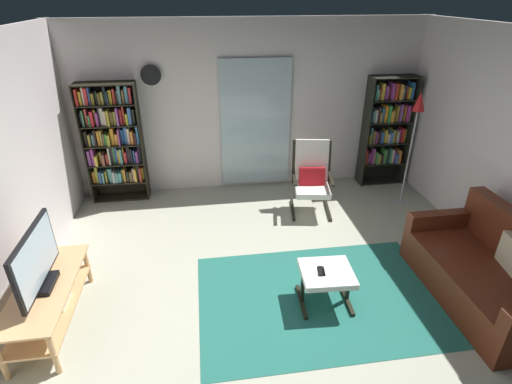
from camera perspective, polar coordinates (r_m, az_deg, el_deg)
The scene contains 15 objects.
ground_plane at distance 4.26m, azimuth 4.47°, elevation -15.90°, with size 7.02×7.02×0.00m, color #AEB09A.
wall_back at distance 6.18m, azimuth -0.95°, elevation 12.21°, with size 5.60×0.06×2.60m, color silver.
glass_door_panel at distance 6.20m, azimuth -0.04°, elevation 9.85°, with size 1.10×0.01×2.00m, color silver.
area_rug at distance 4.36m, azimuth 9.42°, elevation -14.95°, with size 2.58×1.72×0.01m, color #22665A.
tv_stand at distance 4.32m, azimuth -28.12°, elevation -13.57°, with size 0.51×1.29×0.47m.
television at distance 4.07m, azimuth -29.44°, elevation -8.89°, with size 0.20×0.89×0.59m.
bookshelf_near_tv at distance 6.17m, azimuth -20.12°, elevation 7.28°, with size 0.83×0.30×1.79m.
bookshelf_near_sofa at distance 6.70m, azimuth 18.49°, elevation 9.03°, with size 0.74×0.30×1.77m.
leather_sofa at distance 4.77m, azimuth 31.17°, elevation -10.33°, with size 0.90×1.72×0.88m.
lounge_armchair at distance 5.71m, azimuth 8.16°, elevation 2.43°, with size 0.66×0.73×1.02m.
ottoman at distance 4.10m, azimuth 10.28°, elevation -12.05°, with size 0.55×0.51×0.41m.
tv_remote at distance 4.03m, azimuth 9.38°, elevation -11.33°, with size 0.04×0.14×0.02m, color black.
cell_phone at distance 4.04m, azimuth 9.52°, elevation -11.36°, with size 0.07×0.14×0.01m, color black.
floor_lamp_by_shelf at distance 5.93m, azimuth 22.38°, elevation 9.84°, with size 0.22×0.22×1.71m.
wall_clock at distance 5.97m, azimuth -15.14°, elevation 16.20°, with size 0.29×0.03×0.29m.
Camera 1 is at (-0.76, -3.01, 2.92)m, focal length 27.35 mm.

